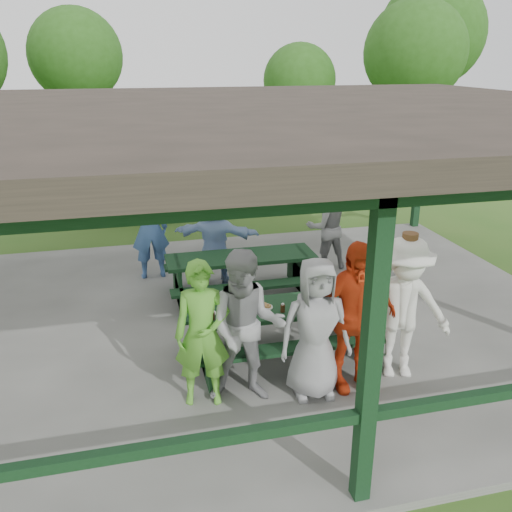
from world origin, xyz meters
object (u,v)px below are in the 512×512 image
object	(u,v)px
contestant_grey_mid	(315,329)
contestant_green	(202,334)
farm_trailer	(123,187)
picnic_table_near	(283,324)
spectator_blue	(150,229)
picnic_table_far	(241,271)
spectator_grey	(326,227)
contestant_white_fedora	(403,308)
contestant_red	(352,317)
pickup_truck	(201,167)
spectator_lblue	(215,238)
contestant_grey_left	(246,328)

from	to	relation	value
contestant_grey_mid	contestant_green	bearing A→B (deg)	177.33
contestant_grey_mid	farm_trailer	bearing A→B (deg)	107.18
picnic_table_near	spectator_blue	world-z (taller)	spectator_blue
picnic_table_far	spectator_grey	xyz separation A→B (m)	(1.86, 0.95, 0.35)
contestant_white_fedora	contestant_green	bearing A→B (deg)	-165.44
contestant_red	spectator_blue	distance (m)	4.68
picnic_table_near	picnic_table_far	size ratio (longest dim) A/B	1.04
spectator_blue	pickup_truck	distance (m)	6.98
contestant_white_fedora	spectator_lblue	bearing A→B (deg)	131.13
picnic_table_far	contestant_grey_mid	size ratio (longest dim) A/B	1.41
contestant_grey_mid	spectator_grey	size ratio (longest dim) A/B	1.06
picnic_table_near	pickup_truck	bearing A→B (deg)	87.94
contestant_white_fedora	pickup_truck	xyz separation A→B (m)	(-0.94, 10.78, -0.24)
spectator_lblue	picnic_table_far	bearing A→B (deg)	133.81
picnic_table_near	contestant_grey_mid	bearing A→B (deg)	-83.31
picnic_table_near	contestant_grey_mid	distance (m)	1.02
contestant_green	spectator_grey	size ratio (longest dim) A/B	1.08
contestant_grey_mid	spectator_grey	distance (m)	4.21
picnic_table_near	spectator_grey	bearing A→B (deg)	59.73
picnic_table_near	contestant_red	size ratio (longest dim) A/B	1.34
contestant_grey_mid	spectator_lblue	bearing A→B (deg)	102.91
spectator_lblue	farm_trailer	bearing A→B (deg)	-52.09
contestant_grey_mid	spectator_lblue	xyz separation A→B (m)	(-0.55, 3.70, -0.04)
contestant_red	spectator_grey	bearing A→B (deg)	73.69
spectator_blue	spectator_grey	xyz separation A→B (m)	(3.27, -0.33, -0.11)
pickup_truck	picnic_table_far	bearing A→B (deg)	-162.07
contestant_grey_mid	spectator_lblue	size ratio (longest dim) A/B	1.05
picnic_table_far	spectator_lblue	world-z (taller)	spectator_lblue
contestant_grey_left	contestant_white_fedora	size ratio (longest dim) A/B	0.98
contestant_white_fedora	farm_trailer	bearing A→B (deg)	124.90
picnic_table_near	pickup_truck	size ratio (longest dim) A/B	0.45
contestant_red	contestant_white_fedora	bearing A→B (deg)	8.04
spectator_blue	picnic_table_near	bearing A→B (deg)	112.21
contestant_grey_left	spectator_grey	xyz separation A→B (m)	(2.42, 3.79, -0.12)
spectator_grey	pickup_truck	distance (m)	7.17
contestant_green	spectator_lblue	xyz separation A→B (m)	(0.75, 3.54, -0.05)
contestant_grey_mid	farm_trailer	xyz separation A→B (m)	(-2.08, 9.18, -0.28)
contestant_grey_left	contestant_red	world-z (taller)	contestant_red
contestant_red	spectator_grey	world-z (taller)	contestant_red
contestant_white_fedora	spectator_grey	world-z (taller)	contestant_white_fedora
spectator_lblue	spectator_grey	xyz separation A→B (m)	(2.17, 0.18, -0.01)
contestant_red	spectator_lblue	distance (m)	3.81
spectator_lblue	contestant_red	bearing A→B (deg)	128.11
contestant_white_fedora	pickup_truck	size ratio (longest dim) A/B	0.34
contestant_grey_mid	contestant_white_fedora	world-z (taller)	contestant_white_fedora
spectator_lblue	pickup_truck	size ratio (longest dim) A/B	0.29
contestant_green	contestant_grey_left	distance (m)	0.51
farm_trailer	picnic_table_near	bearing A→B (deg)	-55.78
contestant_red	farm_trailer	distance (m)	9.50
spectator_lblue	spectator_blue	bearing A→B (deg)	-2.36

